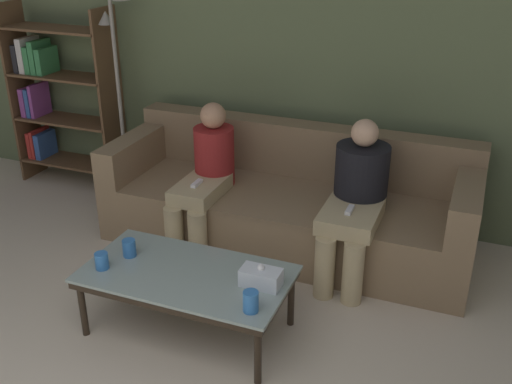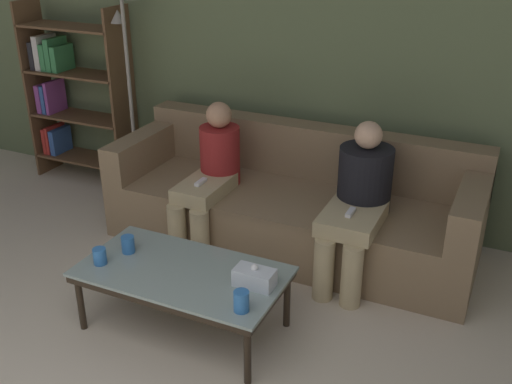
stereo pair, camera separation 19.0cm
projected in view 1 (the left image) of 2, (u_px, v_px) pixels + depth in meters
The scene contains 11 objects.
wall_back at pixel (315, 51), 4.39m from camera, with size 12.00×0.06×2.60m.
couch at pixel (289, 204), 4.36m from camera, with size 2.61×0.92×0.81m.
coffee_table at pixel (187, 278), 3.37m from camera, with size 1.17×0.63×0.39m.
cup_near_left at pixel (251, 302), 3.00m from camera, with size 0.08×0.08×0.11m.
cup_near_right at pixel (102, 261), 3.37m from camera, with size 0.08×0.08×0.10m.
cup_far_center at pixel (129, 248), 3.49m from camera, with size 0.08×0.08×0.10m.
tissue_box at pixel (261, 277), 3.21m from camera, with size 0.22×0.12×0.13m.
bookshelf at pixel (54, 94), 5.16m from camera, with size 0.96×0.32×1.56m.
standing_lamp at pixel (120, 74), 4.66m from camera, with size 0.31×0.26×1.76m.
seated_person_left_end at pixel (206, 175), 4.23m from camera, with size 0.31×0.69×1.03m.
seated_person_mid_left at pixel (356, 195), 3.87m from camera, with size 0.35×0.74×1.04m.
Camera 1 is at (1.23, -0.63, 2.21)m, focal length 42.00 mm.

